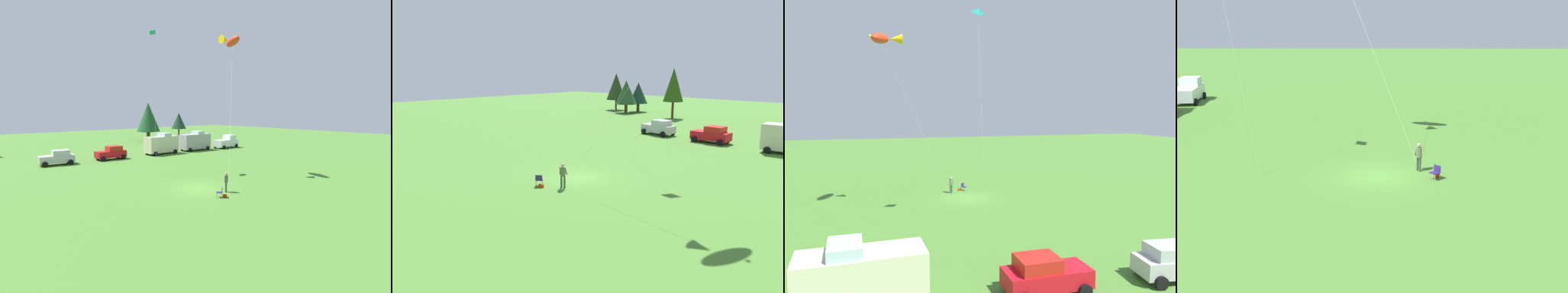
% 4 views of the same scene
% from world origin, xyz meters
% --- Properties ---
extents(ground_plane, '(160.00, 160.00, 0.00)m').
position_xyz_m(ground_plane, '(0.00, 0.00, 0.00)').
color(ground_plane, '#487C2E').
extents(person_kite_flyer, '(0.52, 0.51, 1.74)m').
position_xyz_m(person_kite_flyer, '(1.03, -2.52, 1.02)').
color(person_kite_flyer, '#3C523D').
rests_on(person_kite_flyer, ground).
extents(folding_chair, '(0.68, 0.68, 0.82)m').
position_xyz_m(folding_chair, '(-0.51, -3.39, 0.49)').
color(folding_chair, navy).
rests_on(folding_chair, ground).
extents(backpack_on_grass, '(0.37, 0.30, 0.22)m').
position_xyz_m(backpack_on_grass, '(-0.13, -3.52, 0.11)').
color(backpack_on_grass, red).
rests_on(backpack_on_grass, ground).
extents(car_silver_compact, '(4.37, 2.60, 1.89)m').
position_xyz_m(car_silver_compact, '(-6.20, 20.59, 0.95)').
color(car_silver_compact, '#B7B3B8').
rests_on(car_silver_compact, ground).
extents(car_red_sedan, '(4.22, 2.24, 1.89)m').
position_xyz_m(car_red_sedan, '(1.00, 20.19, 0.95)').
color(car_red_sedan, red).
rests_on(car_red_sedan, ground).
extents(van_camper_beige, '(5.52, 2.86, 3.34)m').
position_xyz_m(van_camper_beige, '(9.40, 19.92, 1.64)').
color(van_camper_beige, beige).
rests_on(van_camper_beige, ground).
extents(kite_large_fish, '(7.85, 7.63, 15.18)m').
position_xyz_m(kite_large_fish, '(7.71, 3.46, 14.59)').
color(kite_large_fish, red).
rests_on(kite_large_fish, ground).
extents(kite_delta_teal, '(1.89, 3.34, 16.07)m').
position_xyz_m(kite_delta_teal, '(1.33, 9.64, 15.65)').
color(kite_delta_teal, teal).
rests_on(kite_delta_teal, ground).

